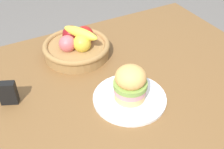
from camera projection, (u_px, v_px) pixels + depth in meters
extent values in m
cube|color=brown|center=(104.00, 86.00, 1.11)|extent=(1.40, 0.90, 0.04)
cylinder|color=brown|center=(165.00, 67.00, 1.83)|extent=(0.07, 0.07, 0.71)
cylinder|color=white|center=(130.00, 98.00, 1.02)|extent=(0.27, 0.27, 0.01)
cylinder|color=#E5BC75|center=(130.00, 94.00, 1.00)|extent=(0.11, 0.11, 0.03)
cylinder|color=pink|center=(130.00, 88.00, 0.99)|extent=(0.12, 0.12, 0.02)
cylinder|color=#84A84C|center=(130.00, 84.00, 0.98)|extent=(0.12, 0.12, 0.02)
ellipsoid|color=#EAAD5D|center=(131.00, 77.00, 0.96)|extent=(0.11, 0.11, 0.08)
cylinder|color=#9E7542|center=(77.00, 50.00, 1.23)|extent=(0.28, 0.28, 0.05)
torus|color=#9E7542|center=(76.00, 45.00, 1.21)|extent=(0.29, 0.29, 0.02)
sphere|color=red|center=(85.00, 35.00, 1.22)|extent=(0.08, 0.08, 0.08)
sphere|color=maroon|center=(71.00, 34.00, 1.23)|extent=(0.08, 0.08, 0.08)
sphere|color=#D16066|center=(67.00, 44.00, 1.17)|extent=(0.07, 0.07, 0.07)
sphere|color=gold|center=(82.00, 43.00, 1.17)|extent=(0.08, 0.08, 0.08)
ellipsoid|color=yellow|center=(80.00, 33.00, 1.17)|extent=(0.13, 0.17, 0.05)
cube|color=black|center=(8.00, 93.00, 0.98)|extent=(0.07, 0.05, 0.09)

